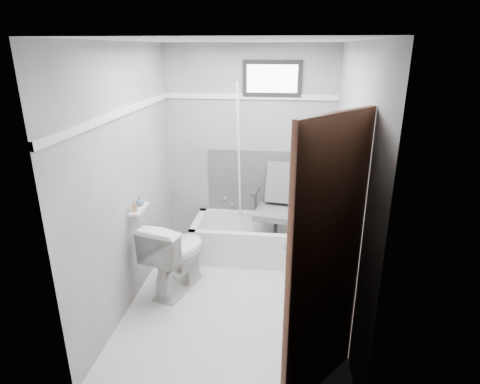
# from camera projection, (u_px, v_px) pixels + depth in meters

# --- Properties ---
(floor) EXTENTS (2.60, 2.60, 0.00)m
(floor) POSITION_uv_depth(u_px,v_px,m) (236.00, 299.00, 3.98)
(floor) COLOR white
(floor) RESTS_ON ground
(ceiling) EXTENTS (2.60, 2.60, 0.00)m
(ceiling) POSITION_uv_depth(u_px,v_px,m) (235.00, 40.00, 3.16)
(ceiling) COLOR silver
(ceiling) RESTS_ON floor
(wall_back) EXTENTS (2.00, 0.02, 2.40)m
(wall_back) POSITION_uv_depth(u_px,v_px,m) (249.00, 149.00, 4.78)
(wall_back) COLOR gray
(wall_back) RESTS_ON floor
(wall_front) EXTENTS (2.00, 0.02, 2.40)m
(wall_front) POSITION_uv_depth(u_px,v_px,m) (207.00, 255.00, 2.35)
(wall_front) COLOR gray
(wall_front) RESTS_ON floor
(wall_left) EXTENTS (0.02, 2.60, 2.40)m
(wall_left) POSITION_uv_depth(u_px,v_px,m) (128.00, 180.00, 3.68)
(wall_left) COLOR gray
(wall_left) RESTS_ON floor
(wall_right) EXTENTS (0.02, 2.60, 2.40)m
(wall_right) POSITION_uv_depth(u_px,v_px,m) (350.00, 189.00, 3.46)
(wall_right) COLOR gray
(wall_right) RESTS_ON floor
(bathtub) EXTENTS (1.50, 0.70, 0.42)m
(bathtub) POSITION_uv_depth(u_px,v_px,m) (257.00, 238.00, 4.76)
(bathtub) COLOR white
(bathtub) RESTS_ON floor
(office_chair) EXTENTS (0.63, 0.63, 0.96)m
(office_chair) POSITION_uv_depth(u_px,v_px,m) (276.00, 207.00, 4.65)
(office_chair) COLOR #5E5D62
(office_chair) RESTS_ON bathtub
(toilet) EXTENTS (0.64, 0.87, 0.76)m
(toilet) POSITION_uv_depth(u_px,v_px,m) (177.00, 254.00, 4.04)
(toilet) COLOR white
(toilet) RESTS_ON floor
(door) EXTENTS (0.78, 0.78, 2.00)m
(door) POSITION_uv_depth(u_px,v_px,m) (374.00, 293.00, 2.33)
(door) COLOR brown
(door) RESTS_ON floor
(window) EXTENTS (0.66, 0.04, 0.40)m
(window) POSITION_uv_depth(u_px,v_px,m) (272.00, 79.00, 4.46)
(window) COLOR black
(window) RESTS_ON wall_back
(backerboard) EXTENTS (1.50, 0.02, 0.78)m
(backerboard) POSITION_uv_depth(u_px,v_px,m) (269.00, 182.00, 4.88)
(backerboard) COLOR #4C4C4F
(backerboard) RESTS_ON wall_back
(trim_back) EXTENTS (2.00, 0.02, 0.06)m
(trim_back) POSITION_uv_depth(u_px,v_px,m) (250.00, 97.00, 4.56)
(trim_back) COLOR white
(trim_back) RESTS_ON wall_back
(trim_left) EXTENTS (0.02, 2.60, 0.06)m
(trim_left) POSITION_uv_depth(u_px,v_px,m) (122.00, 112.00, 3.47)
(trim_left) COLOR white
(trim_left) RESTS_ON wall_left
(pole) EXTENTS (0.02, 0.38, 1.92)m
(pole) POSITION_uv_depth(u_px,v_px,m) (239.00, 167.00, 4.62)
(pole) COLOR white
(pole) RESTS_ON bathtub
(shelf) EXTENTS (0.10, 0.32, 0.02)m
(shelf) POSITION_uv_depth(u_px,v_px,m) (139.00, 209.00, 3.81)
(shelf) COLOR silver
(shelf) RESTS_ON wall_left
(soap_bottle_a) EXTENTS (0.06, 0.06, 0.09)m
(soap_bottle_a) POSITION_uv_depth(u_px,v_px,m) (134.00, 206.00, 3.71)
(soap_bottle_a) COLOR #9E7D4F
(soap_bottle_a) RESTS_ON shelf
(soap_bottle_b) EXTENTS (0.10, 0.10, 0.10)m
(soap_bottle_b) POSITION_uv_depth(u_px,v_px,m) (140.00, 201.00, 3.84)
(soap_bottle_b) COLOR slate
(soap_bottle_b) RESTS_ON shelf
(faucet) EXTENTS (0.26, 0.10, 0.16)m
(faucet) POSITION_uv_depth(u_px,v_px,m) (233.00, 200.00, 5.00)
(faucet) COLOR silver
(faucet) RESTS_ON wall_back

